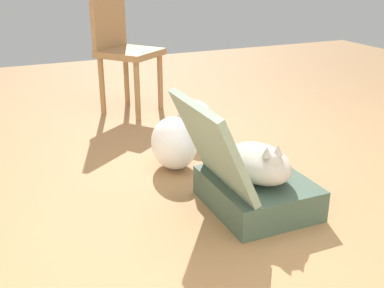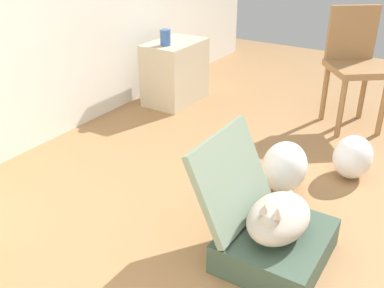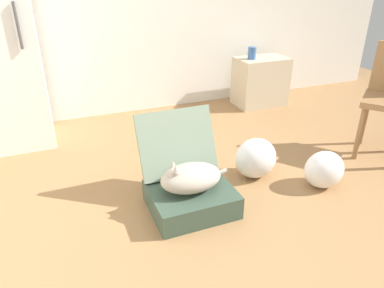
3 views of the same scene
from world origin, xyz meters
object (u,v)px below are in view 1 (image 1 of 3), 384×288
suitcase_base (257,192)px  cat (259,163)px  plastic_bag_clear (195,120)px  chair (123,48)px  plastic_bag_white (174,143)px

suitcase_base → cat: size_ratio=1.11×
suitcase_base → plastic_bag_clear: (1.02, -0.11, 0.06)m
suitcase_base → chair: bearing=4.7°
cat → chair: bearing=4.7°
cat → plastic_bag_white: cat is taller
cat → plastic_bag_clear: (1.03, -0.11, -0.11)m
suitcase_base → cat: 0.17m
plastic_bag_clear → chair: 0.97m
cat → plastic_bag_white: bearing=18.3°
plastic_bag_white → plastic_bag_clear: plastic_bag_white is taller
plastic_bag_white → chair: (1.25, -0.06, 0.37)m
cat → plastic_bag_white: (0.63, 0.21, -0.09)m
chair → cat: bearing=-123.0°
suitcase_base → plastic_bag_white: bearing=18.5°
suitcase_base → plastic_bag_clear: 1.03m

